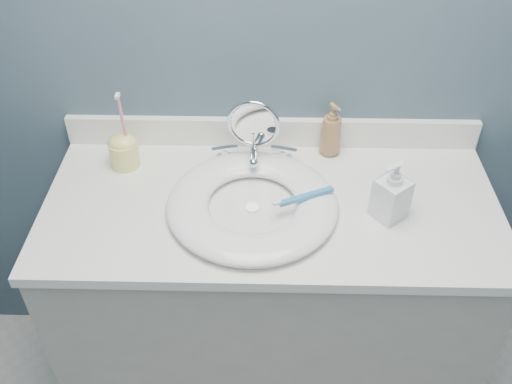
{
  "coord_description": "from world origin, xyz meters",
  "views": [
    {
      "loc": [
        -0.01,
        -0.17,
        1.89
      ],
      "look_at": [
        -0.04,
        0.94,
        0.94
      ],
      "focal_mm": 40.0,
      "sensor_mm": 36.0,
      "label": 1
    }
  ],
  "objects_px": {
    "soap_bottle_amber": "(331,129)",
    "toothbrush_holder": "(124,149)",
    "makeup_mirror": "(253,132)",
    "soap_bottle_clear": "(393,190)"
  },
  "relations": [
    {
      "from": "soap_bottle_amber",
      "to": "toothbrush_holder",
      "type": "relative_size",
      "value": 0.7
    },
    {
      "from": "makeup_mirror",
      "to": "soap_bottle_amber",
      "type": "relative_size",
      "value": 1.31
    },
    {
      "from": "soap_bottle_amber",
      "to": "toothbrush_holder",
      "type": "distance_m",
      "value": 0.6
    },
    {
      "from": "soap_bottle_clear",
      "to": "toothbrush_holder",
      "type": "bearing_deg",
      "value": -144.25
    },
    {
      "from": "makeup_mirror",
      "to": "toothbrush_holder",
      "type": "xyz_separation_m",
      "value": [
        -0.37,
        -0.0,
        -0.06
      ]
    },
    {
      "from": "soap_bottle_amber",
      "to": "soap_bottle_clear",
      "type": "xyz_separation_m",
      "value": [
        0.13,
        -0.27,
        0.0
      ]
    },
    {
      "from": "makeup_mirror",
      "to": "toothbrush_holder",
      "type": "height_order",
      "value": "toothbrush_holder"
    },
    {
      "from": "soap_bottle_amber",
      "to": "makeup_mirror",
      "type": "bearing_deg",
      "value": 166.57
    },
    {
      "from": "makeup_mirror",
      "to": "soap_bottle_clear",
      "type": "xyz_separation_m",
      "value": [
        0.36,
        -0.2,
        -0.03
      ]
    },
    {
      "from": "makeup_mirror",
      "to": "soap_bottle_clear",
      "type": "height_order",
      "value": "makeup_mirror"
    }
  ]
}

